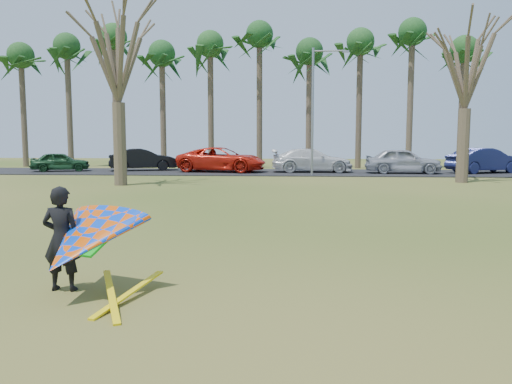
# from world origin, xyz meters

# --- Properties ---
(ground) EXTENTS (100.00, 100.00, 0.00)m
(ground) POSITION_xyz_m (0.00, 0.00, 0.00)
(ground) COLOR #23480F
(ground) RESTS_ON ground
(parking_strip) EXTENTS (46.00, 7.00, 0.06)m
(parking_strip) POSITION_xyz_m (0.00, 25.00, 0.03)
(parking_strip) COLOR black
(parking_strip) RESTS_ON ground
(palm_0) EXTENTS (4.84, 4.84, 10.84)m
(palm_0) POSITION_xyz_m (-22.00, 31.00, 9.17)
(palm_0) COLOR #4A3C2C
(palm_0) RESTS_ON ground
(palm_1) EXTENTS (4.84, 4.84, 11.54)m
(palm_1) POSITION_xyz_m (-18.00, 31.00, 9.85)
(palm_1) COLOR brown
(palm_1) RESTS_ON ground
(palm_2) EXTENTS (4.84, 4.84, 12.24)m
(palm_2) POSITION_xyz_m (-14.00, 31.00, 10.52)
(palm_2) COLOR brown
(palm_2) RESTS_ON ground
(palm_3) EXTENTS (4.84, 4.84, 10.84)m
(palm_3) POSITION_xyz_m (-10.00, 31.00, 9.17)
(palm_3) COLOR brown
(palm_3) RESTS_ON ground
(palm_4) EXTENTS (4.84, 4.84, 11.54)m
(palm_4) POSITION_xyz_m (-6.00, 31.00, 9.85)
(palm_4) COLOR #4C3E2E
(palm_4) RESTS_ON ground
(palm_5) EXTENTS (4.84, 4.84, 12.24)m
(palm_5) POSITION_xyz_m (-2.00, 31.00, 10.52)
(palm_5) COLOR #4E402E
(palm_5) RESTS_ON ground
(palm_6) EXTENTS (4.84, 4.84, 10.84)m
(palm_6) POSITION_xyz_m (2.00, 31.00, 9.17)
(palm_6) COLOR #4F3F2F
(palm_6) RESTS_ON ground
(palm_7) EXTENTS (4.84, 4.84, 11.54)m
(palm_7) POSITION_xyz_m (6.00, 31.00, 9.85)
(palm_7) COLOR #483A2B
(palm_7) RESTS_ON ground
(palm_8) EXTENTS (4.84, 4.84, 12.24)m
(palm_8) POSITION_xyz_m (10.00, 31.00, 10.52)
(palm_8) COLOR #4B3D2D
(palm_8) RESTS_ON ground
(palm_9) EXTENTS (4.84, 4.84, 10.84)m
(palm_9) POSITION_xyz_m (14.00, 31.00, 9.17)
(palm_9) COLOR #47392A
(palm_9) RESTS_ON ground
(bare_tree_left) EXTENTS (6.60, 6.60, 9.70)m
(bare_tree_left) POSITION_xyz_m (-8.00, 15.00, 6.92)
(bare_tree_left) COLOR #4B3E2D
(bare_tree_left) RESTS_ON ground
(bare_tree_right) EXTENTS (6.27, 6.27, 9.21)m
(bare_tree_right) POSITION_xyz_m (10.00, 18.00, 6.57)
(bare_tree_right) COLOR brown
(bare_tree_right) RESTS_ON ground
(streetlight) EXTENTS (2.28, 0.18, 8.00)m
(streetlight) POSITION_xyz_m (2.16, 22.00, 4.46)
(streetlight) COLOR gray
(streetlight) RESTS_ON ground
(car_0) EXTENTS (4.29, 2.85, 1.36)m
(car_0) POSITION_xyz_m (-15.84, 24.60, 0.74)
(car_0) COLOR #1A4122
(car_0) RESTS_ON parking_strip
(car_1) EXTENTS (5.13, 3.27, 1.60)m
(car_1) POSITION_xyz_m (-10.22, 25.94, 0.86)
(car_1) COLOR black
(car_1) RESTS_ON parking_strip
(car_2) EXTENTS (6.59, 3.88, 1.72)m
(car_2) POSITION_xyz_m (-4.22, 24.92, 0.92)
(car_2) COLOR red
(car_2) RESTS_ON parking_strip
(car_3) EXTENTS (5.74, 2.62, 1.63)m
(car_3) POSITION_xyz_m (2.10, 25.13, 0.87)
(car_3) COLOR silver
(car_3) RESTS_ON parking_strip
(car_4) EXTENTS (5.07, 2.27, 1.69)m
(car_4) POSITION_xyz_m (8.17, 24.32, 0.91)
(car_4) COLOR #9FA3AD
(car_4) RESTS_ON parking_strip
(car_5) EXTENTS (5.43, 3.57, 1.69)m
(car_5) POSITION_xyz_m (13.77, 25.10, 0.91)
(car_5) COLOR #191E4C
(car_5) RESTS_ON parking_strip
(kite_flyer) EXTENTS (2.13, 2.39, 2.02)m
(kite_flyer) POSITION_xyz_m (-2.28, -2.74, 0.85)
(kite_flyer) COLOR black
(kite_flyer) RESTS_ON ground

